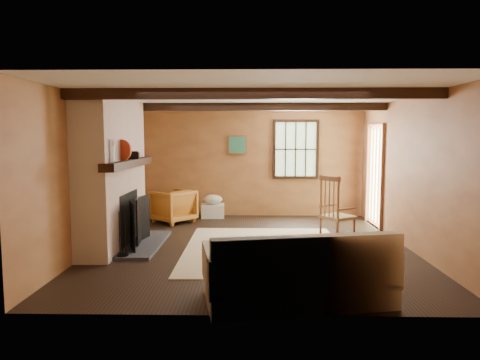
{
  "coord_description": "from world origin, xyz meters",
  "views": [
    {
      "loc": [
        -0.05,
        -6.84,
        1.76
      ],
      "look_at": [
        -0.2,
        0.4,
        1.04
      ],
      "focal_mm": 32.0,
      "sensor_mm": 36.0,
      "label": 1
    }
  ],
  "objects_px": {
    "sofa": "(299,277)",
    "laundry_basket": "(213,211)",
    "fireplace": "(114,178)",
    "rocking_chair": "(336,214)",
    "armchair": "(173,206)"
  },
  "relations": [
    {
      "from": "sofa",
      "to": "fireplace",
      "type": "bearing_deg",
      "value": 127.94
    },
    {
      "from": "fireplace",
      "to": "laundry_basket",
      "type": "bearing_deg",
      "value": 60.73
    },
    {
      "from": "laundry_basket",
      "to": "sofa",
      "type": "bearing_deg",
      "value": -74.73
    },
    {
      "from": "sofa",
      "to": "armchair",
      "type": "bearing_deg",
      "value": 105.49
    },
    {
      "from": "armchair",
      "to": "rocking_chair",
      "type": "bearing_deg",
      "value": 101.52
    },
    {
      "from": "laundry_basket",
      "to": "armchair",
      "type": "height_order",
      "value": "armchair"
    },
    {
      "from": "rocking_chair",
      "to": "laundry_basket",
      "type": "xyz_separation_m",
      "value": [
        -2.25,
        2.25,
        -0.33
      ]
    },
    {
      "from": "laundry_basket",
      "to": "armchair",
      "type": "xyz_separation_m",
      "value": [
        -0.78,
        -0.56,
        0.2
      ]
    },
    {
      "from": "fireplace",
      "to": "armchair",
      "type": "height_order",
      "value": "fireplace"
    },
    {
      "from": "fireplace",
      "to": "sofa",
      "type": "bearing_deg",
      "value": -41.47
    },
    {
      "from": "sofa",
      "to": "laundry_basket",
      "type": "relative_size",
      "value": 4.22
    },
    {
      "from": "sofa",
      "to": "armchair",
      "type": "height_order",
      "value": "sofa"
    },
    {
      "from": "fireplace",
      "to": "laundry_basket",
      "type": "relative_size",
      "value": 4.8
    },
    {
      "from": "fireplace",
      "to": "sofa",
      "type": "height_order",
      "value": "fireplace"
    },
    {
      "from": "rocking_chair",
      "to": "laundry_basket",
      "type": "relative_size",
      "value": 2.29
    }
  ]
}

